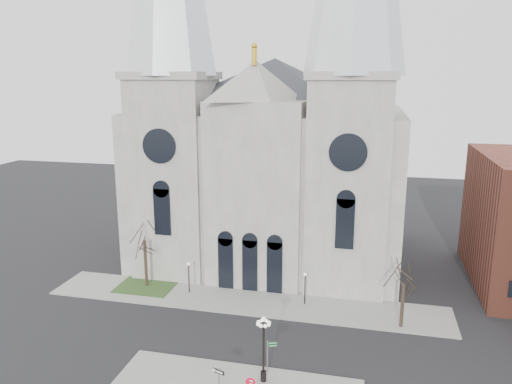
% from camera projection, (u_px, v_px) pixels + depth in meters
% --- Properties ---
extents(ground, '(160.00, 160.00, 0.00)m').
position_uv_depth(ground, '(209.00, 361.00, 39.42)').
color(ground, black).
rests_on(ground, ground).
extents(sidewalk_far, '(40.00, 6.00, 0.14)m').
position_uv_depth(sidewalk_far, '(244.00, 301.00, 49.83)').
color(sidewalk_far, gray).
rests_on(sidewalk_far, ground).
extents(grass_patch, '(6.00, 5.00, 0.18)m').
position_uv_depth(grass_patch, '(147.00, 286.00, 53.22)').
color(grass_patch, '#2D481F').
rests_on(grass_patch, ground).
extents(cathedral, '(33.00, 26.66, 54.00)m').
position_uv_depth(cathedral, '(269.00, 107.00, 56.88)').
color(cathedral, gray).
rests_on(cathedral, ground).
extents(tree_left, '(3.20, 3.20, 7.50)m').
position_uv_depth(tree_left, '(144.00, 237.00, 51.96)').
color(tree_left, '#2D2119').
rests_on(tree_left, ground).
extents(tree_right, '(3.20, 3.20, 6.00)m').
position_uv_depth(tree_right, '(404.00, 281.00, 43.61)').
color(tree_right, '#2D2119').
rests_on(tree_right, ground).
extents(ped_lamp_left, '(0.32, 0.32, 3.26)m').
position_uv_depth(ped_lamp_left, '(189.00, 272.00, 51.12)').
color(ped_lamp_left, black).
rests_on(ped_lamp_left, sidewalk_far).
extents(ped_lamp_right, '(0.32, 0.32, 3.26)m').
position_uv_depth(ped_lamp_right, '(305.00, 283.00, 48.46)').
color(ped_lamp_right, black).
rests_on(ped_lamp_right, sidewalk_far).
extents(globe_lamp, '(1.36, 1.36, 5.13)m').
position_uv_depth(globe_lamp, '(264.00, 341.00, 35.90)').
color(globe_lamp, black).
rests_on(globe_lamp, sidewalk_near).
extents(one_way_sign, '(0.93, 0.36, 2.20)m').
position_uv_depth(one_way_sign, '(219.00, 377.00, 34.54)').
color(one_way_sign, slate).
rests_on(one_way_sign, sidewalk_near).
extents(street_name_sign, '(0.76, 0.32, 2.51)m').
position_uv_depth(street_name_sign, '(269.00, 354.00, 37.53)').
color(street_name_sign, slate).
rests_on(street_name_sign, sidewalk_near).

